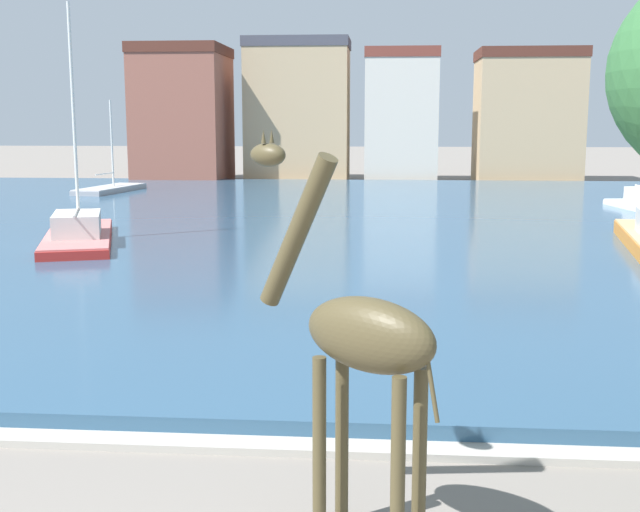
# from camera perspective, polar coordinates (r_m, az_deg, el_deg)

# --- Properties ---
(harbor_water) EXTENTS (81.42, 50.58, 0.36)m
(harbor_water) POSITION_cam_1_polar(r_m,az_deg,el_deg) (37.07, 0.97, 2.35)
(harbor_water) COLOR #2D5170
(harbor_water) RESTS_ON ground
(quay_edge_coping) EXTENTS (81.42, 0.50, 0.12)m
(quay_edge_coping) POSITION_cam_1_polar(r_m,az_deg,el_deg) (12.36, -6.87, -13.07)
(quay_edge_coping) COLOR #ADA89E
(quay_edge_coping) RESTS_ON ground
(giraffe_statue) EXTENTS (2.38, 1.90, 4.69)m
(giraffe_statue) POSITION_cam_1_polar(r_m,az_deg,el_deg) (8.98, 2.78, -5.97)
(giraffe_statue) COLOR #4C4228
(giraffe_statue) RESTS_ON ground
(sailboat_grey) EXTENTS (2.96, 7.58, 6.10)m
(sailboat_grey) POSITION_cam_1_polar(r_m,az_deg,el_deg) (53.64, -14.24, 4.47)
(sailboat_grey) COLOR #939399
(sailboat_grey) RESTS_ON ground
(sailboat_red) EXTENTS (5.12, 9.84, 9.04)m
(sailboat_red) POSITION_cam_1_polar(r_m,az_deg,el_deg) (31.78, -16.59, 1.37)
(sailboat_red) COLOR red
(sailboat_red) RESTS_ON ground
(townhouse_tall_gabled) EXTENTS (6.94, 7.83, 10.64)m
(townhouse_tall_gabled) POSITION_cam_1_polar(r_m,az_deg,el_deg) (66.07, -9.63, 9.84)
(townhouse_tall_gabled) COLOR #8E5142
(townhouse_tall_gabled) RESTS_ON ground
(townhouse_corner_house) EXTENTS (8.32, 5.57, 11.29)m
(townhouse_corner_house) POSITION_cam_1_polar(r_m,az_deg,el_deg) (66.35, -1.56, 10.24)
(townhouse_corner_house) COLOR tan
(townhouse_corner_house) RESTS_ON ground
(townhouse_wide_warehouse) EXTENTS (5.74, 5.56, 10.37)m
(townhouse_wide_warehouse) POSITION_cam_1_polar(r_m,az_deg,el_deg) (65.33, 5.73, 9.81)
(townhouse_wide_warehouse) COLOR beige
(townhouse_wide_warehouse) RESTS_ON ground
(townhouse_end_terrace) EXTENTS (8.08, 6.18, 10.32)m
(townhouse_end_terrace) POSITION_cam_1_polar(r_m,az_deg,el_deg) (66.74, 14.40, 9.53)
(townhouse_end_terrace) COLOR tan
(townhouse_end_terrace) RESTS_ON ground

